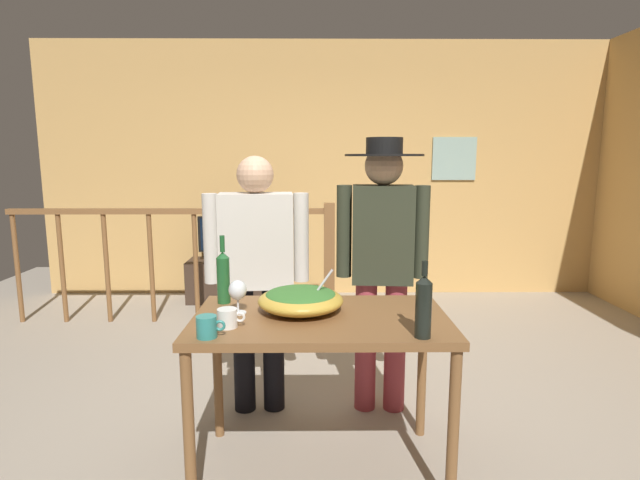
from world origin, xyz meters
The scene contains 15 objects.
ground_plane centered at (0.00, 0.00, 0.00)m, with size 8.16×8.16×0.00m, color #9E9384.
back_wall centered at (0.00, 2.73, 1.40)m, with size 6.28×0.10×2.81m, color tan.
framed_picture centered at (1.46, 2.67, 1.54)m, with size 0.49×0.03×0.47m, color #8EADA4.
stair_railing centered at (-0.98, 1.66, 0.68)m, with size 3.02×0.10×1.13m.
tv_console centered at (-1.02, 2.38, 0.23)m, with size 0.90×0.40×0.45m, color #38281E.
flat_screen_tv centered at (-1.02, 2.34, 0.73)m, with size 0.64×0.12×0.48m.
serving_table centered at (-0.06, -0.65, 0.71)m, with size 1.21×0.72×0.80m.
salad_bowl centered at (-0.16, -0.58, 0.87)m, with size 0.42×0.42×0.21m.
wine_glass centered at (-0.46, -0.61, 0.91)m, with size 0.09×0.09×0.17m.
wine_bottle_dark centered at (0.36, -0.95, 0.94)m, with size 0.07×0.07×0.33m.
wine_bottle_green centered at (-0.56, -0.43, 0.94)m, with size 0.07×0.07×0.36m.
mug_white centered at (-0.48, -0.81, 0.84)m, with size 0.13×0.09×0.08m.
mug_teal centered at (-0.54, -0.94, 0.85)m, with size 0.12×0.09×0.09m.
person_standing_left centered at (-0.44, -0.03, 0.92)m, with size 0.62×0.25×1.56m.
person_standing_right centered at (0.31, -0.03, 0.99)m, with size 0.54×0.46×1.66m.
Camera 1 is at (-0.09, -2.95, 1.55)m, focal length 28.07 mm.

